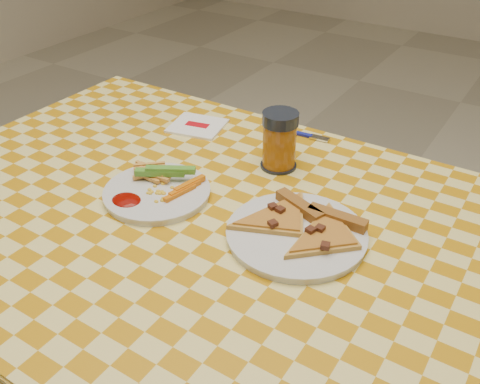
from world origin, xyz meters
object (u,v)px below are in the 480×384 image
table (204,244)px  drink_glass (279,141)px  plate_left (157,193)px  plate_right (296,235)px

table → drink_glass: drink_glass is taller
table → drink_glass: (0.03, 0.23, 0.14)m
plate_left → plate_right: 0.30m
plate_left → plate_right: bearing=5.6°
table → plate_left: plate_left is taller
plate_right → plate_left: bearing=-174.4°
plate_left → plate_right: same height
plate_left → drink_glass: (0.15, 0.23, 0.06)m
plate_left → plate_right: size_ratio=0.85×
plate_left → table: bearing=-0.8°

